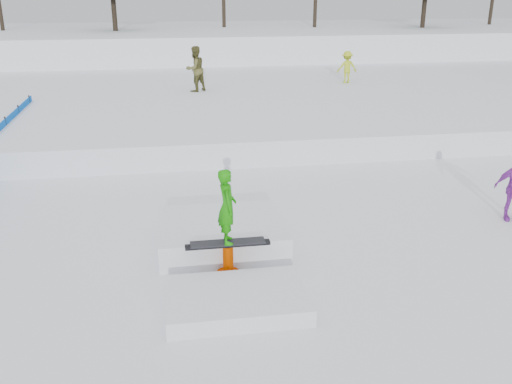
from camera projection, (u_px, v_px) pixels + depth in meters
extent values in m
plane|color=white|center=(247.00, 287.00, 10.44)|extent=(120.00, 120.00, 0.00)
cube|color=white|center=(180.00, 47.00, 37.80)|extent=(60.00, 14.00, 2.40)
cube|color=white|center=(194.00, 99.00, 25.12)|extent=(50.00, 18.00, 0.80)
cylinder|color=black|center=(7.00, 133.00, 18.89)|extent=(0.05, 0.05, 1.10)
cylinder|color=black|center=(20.00, 120.00, 20.65)|extent=(0.05, 0.05, 1.10)
cylinder|color=black|center=(31.00, 109.00, 22.41)|extent=(0.05, 0.05, 1.10)
cylinder|color=black|center=(114.00, 14.00, 35.04)|extent=(0.30, 0.30, 2.00)
cylinder|color=black|center=(424.00, 12.00, 37.61)|extent=(0.30, 0.30, 2.00)
imported|color=#4F4E24|center=(195.00, 69.00, 24.38)|extent=(1.18, 1.13, 1.91)
imported|color=#B3C820|center=(347.00, 67.00, 26.52)|extent=(0.95, 0.56, 1.46)
cube|color=white|center=(221.00, 234.00, 12.00)|extent=(2.60, 2.20, 0.54)
cube|color=white|center=(236.00, 300.00, 9.72)|extent=(2.40, 1.60, 0.30)
cylinder|color=#C84300|center=(228.00, 273.00, 10.88)|extent=(0.44, 0.44, 0.06)
cylinder|color=#C84300|center=(228.00, 260.00, 10.78)|extent=(0.20, 0.20, 0.60)
cube|color=black|center=(228.00, 245.00, 10.67)|extent=(1.60, 0.16, 0.06)
cube|color=black|center=(228.00, 242.00, 10.65)|extent=(1.40, 0.28, 0.03)
imported|color=#158A06|center=(227.00, 206.00, 10.40)|extent=(0.34, 0.52, 1.42)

